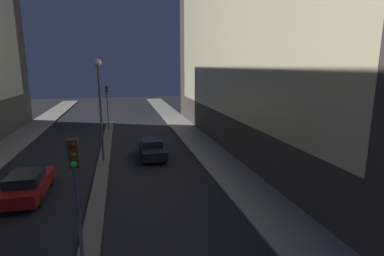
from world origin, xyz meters
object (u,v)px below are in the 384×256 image
at_px(car_right_lane, 152,148).
at_px(street_lamp, 99,89).
at_px(traffic_light_mid, 107,98).
at_px(car_left_lane, 27,185).
at_px(traffic_light_near, 76,180).

bearing_deg(car_right_lane, street_lamp, -175.28).
relative_size(traffic_light_mid, car_right_lane, 1.09).
distance_m(street_lamp, car_left_lane, 8.27).
relative_size(traffic_light_near, traffic_light_mid, 1.00).
relative_size(street_lamp, car_left_lane, 1.62).
bearing_deg(car_right_lane, traffic_light_mid, 108.27).
distance_m(traffic_light_near, street_lamp, 13.52).
relative_size(street_lamp, car_right_lane, 1.68).
relative_size(traffic_light_near, street_lamp, 0.65).
distance_m(street_lamp, car_right_lane, 6.11).
height_order(traffic_light_near, car_left_lane, traffic_light_near).
xyz_separation_m(traffic_light_near, street_lamp, (0.00, 13.40, 1.85)).
relative_size(traffic_light_near, car_left_lane, 1.04).
height_order(traffic_light_near, traffic_light_mid, same).
bearing_deg(traffic_light_mid, car_right_lane, -71.73).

